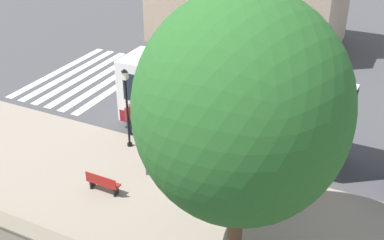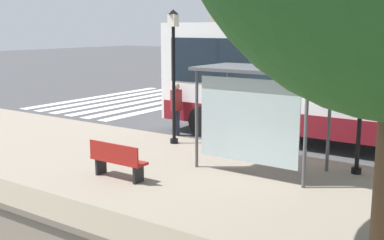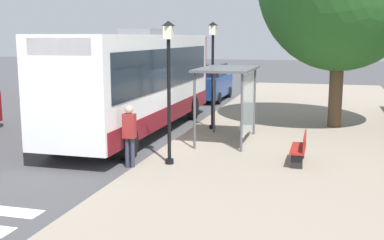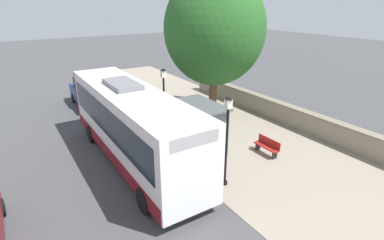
{
  "view_description": "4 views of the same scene",
  "coord_description": "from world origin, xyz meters",
  "px_view_note": "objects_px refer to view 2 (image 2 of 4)",
  "views": [
    {
      "loc": [
        -17.19,
        -8.32,
        12.16
      ],
      "look_at": [
        -1.01,
        -0.33,
        2.32
      ],
      "focal_mm": 45.0,
      "sensor_mm": 36.0,
      "label": 1
    },
    {
      "loc": [
        -12.25,
        -5.42,
        3.47
      ],
      "look_at": [
        -0.85,
        2.42,
        0.81
      ],
      "focal_mm": 45.0,
      "sensor_mm": 36.0,
      "label": 2
    },
    {
      "loc": [
        -4.95,
        15.65,
        3.57
      ],
      "look_at": [
        -0.8,
        0.48,
        0.84
      ],
      "focal_mm": 45.0,
      "sensor_mm": 36.0,
      "label": 3
    },
    {
      "loc": [
        6.27,
        11.63,
        7.38
      ],
      "look_at": [
        -0.54,
        0.93,
        2.35
      ],
      "focal_mm": 28.0,
      "sensor_mm": 36.0,
      "label": 4
    }
  ],
  "objects_px": {
    "bus": "(336,79)",
    "bus_shelter": "(260,86)",
    "street_lamp_near": "(363,73)",
    "street_lamp_far": "(174,65)",
    "parked_car_far_lane": "(325,84)",
    "bench": "(117,160)",
    "pedestrian": "(176,105)"
  },
  "relations": [
    {
      "from": "bus",
      "to": "bus_shelter",
      "type": "distance_m",
      "value": 3.69
    },
    {
      "from": "street_lamp_near",
      "to": "bus",
      "type": "bearing_deg",
      "value": 29.42
    },
    {
      "from": "bus_shelter",
      "to": "street_lamp_near",
      "type": "xyz_separation_m",
      "value": [
        1.13,
        -2.07,
        0.33
      ]
    },
    {
      "from": "street_lamp_far",
      "to": "parked_car_far_lane",
      "type": "distance_m",
      "value": 9.31
    },
    {
      "from": "street_lamp_near",
      "to": "street_lamp_far",
      "type": "relative_size",
      "value": 1.03
    },
    {
      "from": "parked_car_far_lane",
      "to": "bench",
      "type": "bearing_deg",
      "value": 177.92
    },
    {
      "from": "bench",
      "to": "parked_car_far_lane",
      "type": "height_order",
      "value": "parked_car_far_lane"
    },
    {
      "from": "bus",
      "to": "street_lamp_near",
      "type": "relative_size",
      "value": 2.67
    },
    {
      "from": "pedestrian",
      "to": "street_lamp_near",
      "type": "distance_m",
      "value": 6.3
    },
    {
      "from": "bus_shelter",
      "to": "parked_car_far_lane",
      "type": "height_order",
      "value": "bus_shelter"
    },
    {
      "from": "pedestrian",
      "to": "street_lamp_near",
      "type": "relative_size",
      "value": 0.42
    },
    {
      "from": "parked_car_far_lane",
      "to": "street_lamp_near",
      "type": "bearing_deg",
      "value": -156.29
    },
    {
      "from": "bus_shelter",
      "to": "parked_car_far_lane",
      "type": "xyz_separation_m",
      "value": [
        10.22,
        1.92,
        -1.07
      ]
    },
    {
      "from": "bus_shelter",
      "to": "pedestrian",
      "type": "xyz_separation_m",
      "value": [
        2.07,
        4.0,
        -1.09
      ]
    },
    {
      "from": "bus",
      "to": "pedestrian",
      "type": "distance_m",
      "value": 5.01
    },
    {
      "from": "bus_shelter",
      "to": "pedestrian",
      "type": "height_order",
      "value": "bus_shelter"
    },
    {
      "from": "bus",
      "to": "pedestrian",
      "type": "xyz_separation_m",
      "value": [
        -1.55,
        4.66,
        -0.96
      ]
    },
    {
      "from": "bus_shelter",
      "to": "bench",
      "type": "height_order",
      "value": "bus_shelter"
    },
    {
      "from": "bus",
      "to": "street_lamp_far",
      "type": "height_order",
      "value": "street_lamp_far"
    },
    {
      "from": "bus_shelter",
      "to": "street_lamp_far",
      "type": "distance_m",
      "value": 3.58
    },
    {
      "from": "bench",
      "to": "parked_car_far_lane",
      "type": "xyz_separation_m",
      "value": [
        12.65,
        -0.46,
        0.58
      ]
    },
    {
      "from": "street_lamp_far",
      "to": "bench",
      "type": "bearing_deg",
      "value": -164.17
    },
    {
      "from": "bench",
      "to": "street_lamp_near",
      "type": "bearing_deg",
      "value": -51.32
    },
    {
      "from": "parked_car_far_lane",
      "to": "bus_shelter",
      "type": "bearing_deg",
      "value": -169.34
    },
    {
      "from": "bus_shelter",
      "to": "bus",
      "type": "bearing_deg",
      "value": -10.37
    },
    {
      "from": "bus",
      "to": "parked_car_far_lane",
      "type": "relative_size",
      "value": 2.53
    },
    {
      "from": "street_lamp_near",
      "to": "street_lamp_far",
      "type": "bearing_deg",
      "value": 90.09
    },
    {
      "from": "bus_shelter",
      "to": "parked_car_far_lane",
      "type": "distance_m",
      "value": 10.45
    },
    {
      "from": "bench",
      "to": "street_lamp_far",
      "type": "relative_size",
      "value": 0.37
    },
    {
      "from": "pedestrian",
      "to": "street_lamp_far",
      "type": "xyz_separation_m",
      "value": [
        -0.94,
        -0.61,
        1.35
      ]
    },
    {
      "from": "bus_shelter",
      "to": "street_lamp_near",
      "type": "relative_size",
      "value": 0.76
    },
    {
      "from": "bus_shelter",
      "to": "parked_car_far_lane",
      "type": "relative_size",
      "value": 0.72
    }
  ]
}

